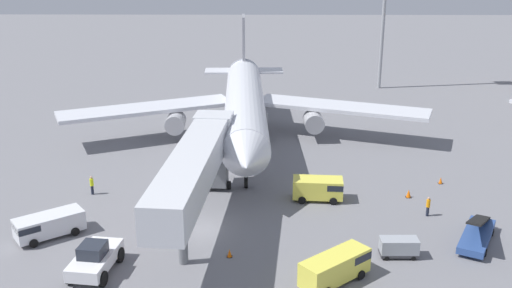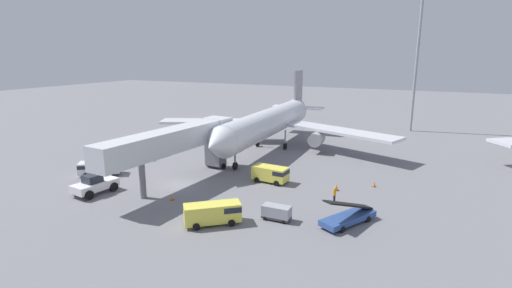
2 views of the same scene
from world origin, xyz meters
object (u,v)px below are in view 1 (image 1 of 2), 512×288
object	(u,v)px
pushback_tug	(95,259)
ground_crew_worker_foreground	(428,206)
belt_loader_truck	(477,234)
safety_cone_charlie	(409,194)
service_van_near_center	(337,266)
baggage_cart_rear_right	(399,247)
safety_cone_alpha	(230,253)
ground_crew_worker_midground	(92,185)
service_van_far_right	(47,225)
airplane_at_gate	(245,104)
jet_bridge	(197,163)
safety_cone_bravo	(441,180)
service_van_far_left	(319,188)

from	to	relation	value
pushback_tug	ground_crew_worker_foreground	distance (m)	27.73
belt_loader_truck	safety_cone_charlie	xyz separation A→B (m)	(-3.26, 8.66, -0.38)
service_van_near_center	baggage_cart_rear_right	size ratio (longest dim) A/B	1.89
safety_cone_alpha	safety_cone_charlie	world-z (taller)	safety_cone_charlie
service_van_near_center	ground_crew_worker_midground	world-z (taller)	service_van_near_center
service_van_near_center	safety_cone_charlie	xyz separation A→B (m)	(8.37, 14.29, -0.81)
ground_crew_worker_foreground	ground_crew_worker_midground	xyz separation A→B (m)	(-30.06, 4.28, 0.03)
pushback_tug	ground_crew_worker_midground	world-z (taller)	pushback_tug
service_van_far_right	safety_cone_alpha	xyz separation A→B (m)	(14.64, -3.05, -0.76)
airplane_at_gate	safety_cone_charlie	world-z (taller)	airplane_at_gate
jet_bridge	ground_crew_worker_foreground	bearing A→B (deg)	5.45
belt_loader_truck	service_van_far_right	world-z (taller)	belt_loader_truck
service_van_far_right	baggage_cart_rear_right	size ratio (longest dim) A/B	1.95
belt_loader_truck	jet_bridge	bearing A→B (deg)	172.43
jet_bridge	safety_cone_bravo	world-z (taller)	jet_bridge
service_van_near_center	service_van_far_right	size ratio (longest dim) A/B	0.97
ground_crew_worker_foreground	baggage_cart_rear_right	bearing A→B (deg)	-119.89
ground_crew_worker_foreground	safety_cone_alpha	xyz separation A→B (m)	(-16.65, -7.16, -0.62)
pushback_tug	safety_cone_charlie	world-z (taller)	pushback_tug
airplane_at_gate	baggage_cart_rear_right	size ratio (longest dim) A/B	15.52
pushback_tug	belt_loader_truck	bearing A→B (deg)	9.24
jet_bridge	ground_crew_worker_foreground	size ratio (longest dim) A/B	12.47
baggage_cart_rear_right	safety_cone_bravo	bearing A→B (deg)	63.07
ground_crew_worker_foreground	safety_cone_charlie	size ratio (longest dim) A/B	2.30
ground_crew_worker_foreground	safety_cone_alpha	bearing A→B (deg)	-156.73
service_van_far_left	ground_crew_worker_midground	xyz separation A→B (m)	(-21.04, 0.96, -0.20)
service_van_near_center	baggage_cart_rear_right	bearing A→B (deg)	34.17
belt_loader_truck	safety_cone_alpha	world-z (taller)	belt_loader_truck
airplane_at_gate	pushback_tug	bearing A→B (deg)	-108.70
pushback_tug	ground_crew_worker_midground	distance (m)	14.29
service_van_far_right	safety_cone_charlie	bearing A→B (deg)	14.63
safety_cone_bravo	service_van_near_center	bearing A→B (deg)	-124.85
airplane_at_gate	jet_bridge	world-z (taller)	airplane_at_gate
pushback_tug	safety_cone_bravo	world-z (taller)	pushback_tug
ground_crew_worker_midground	safety_cone_bravo	distance (m)	33.39
jet_bridge	safety_cone_bravo	size ratio (longest dim) A/B	33.66
service_van_near_center	baggage_cart_rear_right	world-z (taller)	service_van_near_center
service_van_far_left	service_van_far_right	size ratio (longest dim) A/B	0.85
service_van_far_left	ground_crew_worker_midground	bearing A→B (deg)	177.38
belt_loader_truck	service_van_far_right	distance (m)	33.86
ground_crew_worker_foreground	safety_cone_bravo	size ratio (longest dim) A/B	2.70
baggage_cart_rear_right	belt_loader_truck	bearing A→B (deg)	18.49
service_van_far_right	ground_crew_worker_midground	xyz separation A→B (m)	(1.23, 8.39, -0.12)
service_van_far_left	safety_cone_bravo	distance (m)	12.84
safety_cone_charlie	jet_bridge	bearing A→B (deg)	-163.00
service_van_far_left	ground_crew_worker_foreground	xyz separation A→B (m)	(9.03, -3.32, -0.22)
jet_bridge	pushback_tug	world-z (taller)	jet_bridge
airplane_at_gate	service_van_near_center	world-z (taller)	airplane_at_gate
service_van_near_center	baggage_cart_rear_right	xyz separation A→B (m)	(5.06, 3.44, -0.37)
pushback_tug	ground_crew_worker_foreground	world-z (taller)	pushback_tug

